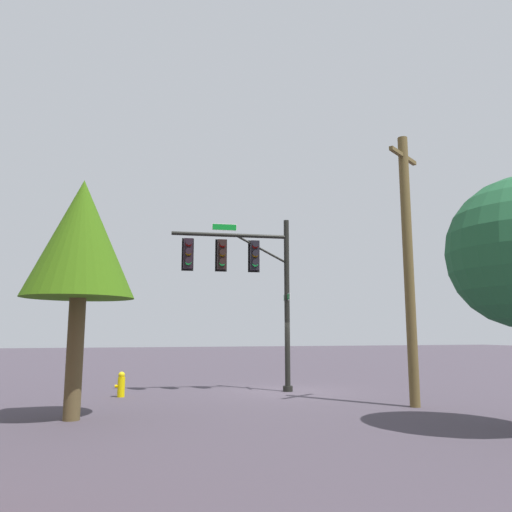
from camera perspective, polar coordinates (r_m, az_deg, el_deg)
name	(u,v)px	position (r m, az deg, el deg)	size (l,w,h in m)	color
ground_plane	(288,391)	(18.76, 3.70, -15.34)	(120.00, 120.00, 0.00)	#433B45
signal_pole_assembly	(242,269)	(18.43, -1.61, -1.49)	(4.52, 1.06, 6.41)	black
utility_pole	(408,263)	(15.58, 17.18, -0.76)	(1.56, 1.11, 8.18)	brown
fire_hydrant	(121,384)	(17.68, -15.30, -14.11)	(0.33, 0.24, 0.83)	yellow
tree_mid	(81,240)	(13.56, -19.53, 1.71)	(2.80, 2.80, 6.11)	brown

